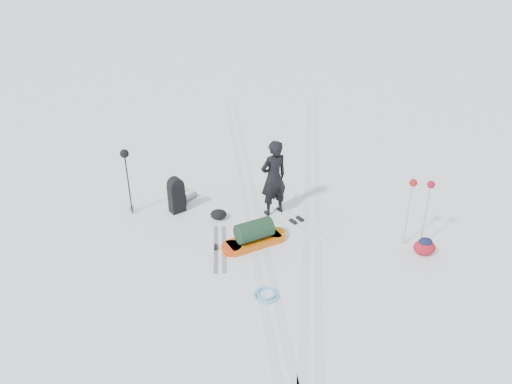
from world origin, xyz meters
TOP-DOWN VIEW (x-y plane):
  - ground at (0.00, 0.00)m, footprint 200.00×200.00m
  - snow_hill_backdrop at (62.69, 84.02)m, footprint 359.50×192.00m
  - ski_tracks at (0.61, 0.88)m, footprint 3.38×17.97m
  - skier at (0.40, 0.99)m, footprint 0.75×0.66m
  - pulk_sled at (-0.06, -0.24)m, footprint 1.44×0.98m
  - expedition_rucksack at (-1.70, 1.19)m, footprint 0.61×0.90m
  - ski_poles_black at (-2.73, 1.11)m, footprint 0.19×0.23m
  - ski_poles_silver at (3.08, -0.39)m, footprint 0.46×0.23m
  - touring_skis_grey at (-0.75, -0.36)m, footprint 0.28×1.61m
  - touring_skis_white at (0.88, 0.58)m, footprint 1.27×1.77m
  - rope_coil at (0.09, -1.81)m, footprint 0.55×0.55m
  - small_daypack at (3.22, -0.70)m, footprint 0.50×0.44m
  - thermos_pair at (-1.69, 1.27)m, footprint 0.24×0.26m
  - stuff_sack at (-0.80, 0.77)m, footprint 0.37×0.29m

SIDE VIEW (x-z plane):
  - snow_hill_backdrop at x=62.69m, z-range -150.24..12.21m
  - ground at x=0.00m, z-range 0.00..0.00m
  - ski_tracks at x=0.61m, z-range 0.00..0.01m
  - touring_skis_grey at x=-0.75m, z-range -0.02..0.04m
  - touring_skis_white at x=0.88m, z-range -0.02..0.05m
  - rope_coil at x=0.09m, z-range 0.00..0.05m
  - stuff_sack at x=-0.80m, z-range 0.00..0.22m
  - thermos_pair at x=-1.69m, z-range -0.01..0.30m
  - small_daypack at x=3.22m, z-range -0.01..0.36m
  - pulk_sled at x=-0.06m, z-range -0.06..0.48m
  - expedition_rucksack at x=-1.70m, z-range -0.03..0.80m
  - skier at x=0.40m, z-range 0.00..1.73m
  - ski_poles_silver at x=3.08m, z-range 0.49..1.96m
  - ski_poles_black at x=-2.73m, z-range 0.49..2.01m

